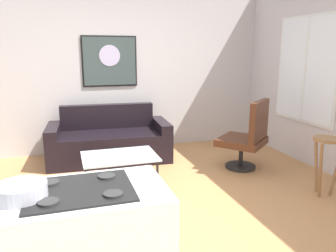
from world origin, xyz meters
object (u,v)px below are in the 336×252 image
object	(u,v)px
couch	(110,142)
bar_stool	(326,152)
wall_painting	(110,61)
armchair	(248,137)
mixing_bowl	(22,192)
coffee_table	(120,158)

from	to	relation	value
couch	bar_stool	size ratio (longest dim) A/B	2.69
wall_painting	bar_stool	bearing A→B (deg)	-51.49
armchair	mixing_bowl	distance (m)	3.51
coffee_table	armchair	size ratio (longest dim) A/B	0.88
armchair	bar_stool	bearing A→B (deg)	-69.69
bar_stool	coffee_table	bearing A→B (deg)	159.13
couch	mixing_bowl	xyz separation A→B (m)	(-0.89, -3.20, 0.64)
mixing_bowl	bar_stool	bearing A→B (deg)	19.43
bar_stool	wall_painting	size ratio (longest dim) A/B	0.78
coffee_table	armchair	world-z (taller)	armchair
couch	wall_painting	distance (m)	1.36
coffee_table	bar_stool	distance (m)	2.44
armchair	coffee_table	bearing A→B (deg)	-174.02
couch	bar_stool	world-z (taller)	couch
coffee_table	bar_stool	world-z (taller)	bar_stool
bar_stool	mixing_bowl	distance (m)	3.33
couch	mixing_bowl	distance (m)	3.39
armchair	bar_stool	xyz separation A→B (m)	(0.39, -1.06, 0.05)
bar_stool	couch	bearing A→B (deg)	136.71
wall_painting	mixing_bowl	bearing A→B (deg)	-105.08
couch	wall_painting	bearing A→B (deg)	77.11
mixing_bowl	wall_painting	xyz separation A→B (m)	(1.01, 3.75, 0.60)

